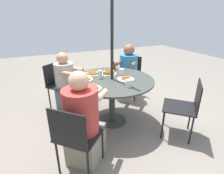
{
  "coord_description": "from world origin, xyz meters",
  "views": [
    {
      "loc": [
        -2.32,
        1.05,
        1.68
      ],
      "look_at": [
        0.0,
        0.0,
        0.62
      ],
      "focal_mm": 28.0,
      "sensor_mm": 36.0,
      "label": 1
    }
  ],
  "objects": [
    {
      "name": "pancake_plate_a",
      "position": [
        -0.12,
        -0.18,
        0.77
      ],
      "size": [
        0.26,
        0.26,
        0.05
      ],
      "color": "silver",
      "rests_on": "patio_table"
    },
    {
      "name": "ground_plane",
      "position": [
        0.0,
        0.0,
        0.0
      ],
      "size": [
        12.0,
        12.0,
        0.0
      ],
      "primitive_type": "plane",
      "color": "gray"
    },
    {
      "name": "syrup_bottle",
      "position": [
        0.42,
        -0.23,
        0.81
      ],
      "size": [
        0.09,
        0.07,
        0.15
      ],
      "color": "#602D0F",
      "rests_on": "patio_table"
    },
    {
      "name": "diner_east",
      "position": [
        0.73,
        0.59,
        0.49
      ],
      "size": [
        0.55,
        0.54,
        1.08
      ],
      "rotation": [
        0.0,
        0.0,
        -4.03
      ],
      "color": "slate",
      "rests_on": "ground"
    },
    {
      "name": "drinking_glass_a",
      "position": [
        0.1,
        -0.22,
        0.81
      ],
      "size": [
        0.08,
        0.08,
        0.11
      ],
      "primitive_type": "cylinder",
      "color": "silver",
      "rests_on": "patio_table"
    },
    {
      "name": "drinking_glass_b",
      "position": [
        0.11,
        0.16,
        0.82
      ],
      "size": [
        0.07,
        0.07,
        0.13
      ],
      "primitive_type": "cylinder",
      "color": "silver",
      "rests_on": "patio_table"
    },
    {
      "name": "patio_chair_south",
      "position": [
        -0.79,
        0.78,
        0.5
      ],
      "size": [
        0.63,
        0.63,
        0.85
      ],
      "rotation": [
        0.0,
        0.0,
        -2.35
      ],
      "color": "black",
      "rests_on": "ground"
    },
    {
      "name": "patio_table",
      "position": [
        0.0,
        0.0,
        0.64
      ],
      "size": [
        1.3,
        1.3,
        0.75
      ],
      "color": "#383D38",
      "rests_on": "ground"
    },
    {
      "name": "patio_chair_north",
      "position": [
        0.79,
        -0.78,
        0.5
      ],
      "size": [
        0.63,
        0.63,
        0.85
      ],
      "rotation": [
        0.0,
        0.0,
        0.79
      ],
      "color": "black",
      "rests_on": "ground"
    },
    {
      "name": "patio_chair_east",
      "position": [
        0.86,
        0.7,
        0.5
      ],
      "size": [
        0.62,
        0.62,
        0.85
      ],
      "rotation": [
        0.0,
        0.0,
        -4.03
      ],
      "color": "black",
      "rests_on": "ground"
    },
    {
      "name": "pancake_plate_d",
      "position": [
        0.34,
        0.21,
        0.77
      ],
      "size": [
        0.26,
        0.26,
        0.06
      ],
      "color": "silver",
      "rests_on": "patio_table"
    },
    {
      "name": "umbrella_pole",
      "position": [
        0.0,
        0.0,
        1.19
      ],
      "size": [
        0.04,
        0.04,
        2.39
      ],
      "primitive_type": "cylinder",
      "color": "black",
      "rests_on": "ground"
    },
    {
      "name": "patio_chair_west",
      "position": [
        -0.78,
        -0.79,
        0.5
      ],
      "size": [
        0.63,
        0.63,
        0.85
      ],
      "rotation": [
        0.0,
        0.0,
        -0.78
      ],
      "color": "black",
      "rests_on": "ground"
    },
    {
      "name": "diner_south",
      "position": [
        -0.66,
        0.66,
        0.53
      ],
      "size": [
        0.6,
        0.6,
        1.17
      ],
      "rotation": [
        0.0,
        0.0,
        -2.35
      ],
      "color": "gray",
      "rests_on": "ground"
    },
    {
      "name": "pancake_plate_b",
      "position": [
        0.23,
        -0.05,
        0.78
      ],
      "size": [
        0.26,
        0.26,
        0.08
      ],
      "color": "silver",
      "rests_on": "patio_table"
    },
    {
      "name": "pancake_plate_e",
      "position": [
        -0.25,
        0.41,
        0.77
      ],
      "size": [
        0.26,
        0.26,
        0.05
      ],
      "color": "silver",
      "rests_on": "patio_table"
    },
    {
      "name": "pancake_plate_c",
      "position": [
        0.13,
        0.4,
        0.77
      ],
      "size": [
        0.26,
        0.26,
        0.05
      ],
      "color": "silver",
      "rests_on": "patio_table"
    },
    {
      "name": "diner_north",
      "position": [
        0.67,
        -0.66,
        0.52
      ],
      "size": [
        0.57,
        0.57,
        1.15
      ],
      "rotation": [
        0.0,
        0.0,
        0.79
      ],
      "color": "beige",
      "rests_on": "ground"
    },
    {
      "name": "coffee_cup",
      "position": [
        -0.38,
        -0.09,
        0.81
      ],
      "size": [
        0.09,
        0.09,
        0.1
      ],
      "color": "white",
      "rests_on": "patio_table"
    }
  ]
}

